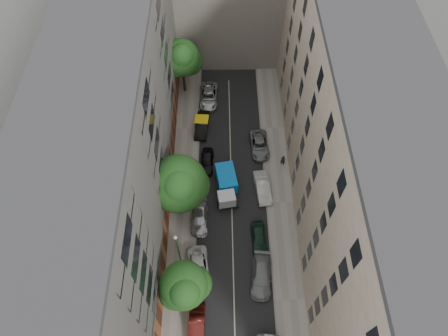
{
  "coord_description": "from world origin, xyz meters",
  "views": [
    {
      "loc": [
        -1.11,
        -22.01,
        40.25
      ],
      "look_at": [
        -0.87,
        0.84,
        6.0
      ],
      "focal_mm": 32.0,
      "sensor_mm": 36.0,
      "label": 1
    }
  ],
  "objects_px": {
    "car_left_6": "(209,96)",
    "lamp_post": "(178,247)",
    "car_left_5": "(202,125)",
    "tree_near": "(185,287)",
    "car_left_1": "(197,325)",
    "car_right_3": "(263,187)",
    "car_left_2": "(198,267)",
    "car_right_4": "(259,145)",
    "tarp_truck": "(226,185)",
    "car_left_3": "(200,218)",
    "car_right_1": "(261,276)",
    "car_right_2": "(259,238)",
    "car_left_4": "(207,161)",
    "pedestrian": "(283,160)",
    "tree_far": "(182,59)",
    "tree_mid": "(180,185)"
  },
  "relations": [
    {
      "from": "lamp_post",
      "to": "car_right_3",
      "type": "bearing_deg",
      "value": 43.23
    },
    {
      "from": "car_left_5",
      "to": "pedestrian",
      "type": "distance_m",
      "value": 11.39
    },
    {
      "from": "car_left_5",
      "to": "car_right_2",
      "type": "distance_m",
      "value": 16.86
    },
    {
      "from": "car_right_2",
      "to": "car_left_1",
      "type": "bearing_deg",
      "value": -128.25
    },
    {
      "from": "car_left_2",
      "to": "tree_mid",
      "type": "xyz_separation_m",
      "value": [
        -1.77,
        6.69,
        5.2
      ]
    },
    {
      "from": "car_right_4",
      "to": "car_left_1",
      "type": "bearing_deg",
      "value": -112.52
    },
    {
      "from": "car_right_4",
      "to": "lamp_post",
      "type": "xyz_separation_m",
      "value": [
        -9.05,
        -14.71,
        3.29
      ]
    },
    {
      "from": "car_left_6",
      "to": "car_left_4",
      "type": "bearing_deg",
      "value": -88.77
    },
    {
      "from": "car_right_1",
      "to": "pedestrian",
      "type": "height_order",
      "value": "pedestrian"
    },
    {
      "from": "car_left_6",
      "to": "lamp_post",
      "type": "relative_size",
      "value": 0.84
    },
    {
      "from": "car_left_3",
      "to": "car_left_5",
      "type": "xyz_separation_m",
      "value": [
        0.0,
        13.2,
        0.1
      ]
    },
    {
      "from": "car_right_2",
      "to": "tree_mid",
      "type": "distance_m",
      "value": 10.29
    },
    {
      "from": "car_right_4",
      "to": "tree_mid",
      "type": "xyz_separation_m",
      "value": [
        -8.97,
        -8.91,
        5.19
      ]
    },
    {
      "from": "car_left_3",
      "to": "car_right_3",
      "type": "relative_size",
      "value": 0.99
    },
    {
      "from": "car_right_4",
      "to": "tree_far",
      "type": "xyz_separation_m",
      "value": [
        -9.62,
        9.89,
        5.08
      ]
    },
    {
      "from": "car_left_4",
      "to": "pedestrian",
      "type": "bearing_deg",
      "value": 1.97
    },
    {
      "from": "car_left_5",
      "to": "car_right_4",
      "type": "xyz_separation_m",
      "value": [
        7.2,
        -3.2,
        -0.09
      ]
    },
    {
      "from": "car_left_3",
      "to": "car_left_6",
      "type": "height_order",
      "value": "car_left_6"
    },
    {
      "from": "car_left_2",
      "to": "car_right_1",
      "type": "height_order",
      "value": "car_right_1"
    },
    {
      "from": "car_left_3",
      "to": "pedestrian",
      "type": "distance_m",
      "value": 12.34
    },
    {
      "from": "tarp_truck",
      "to": "car_left_6",
      "type": "relative_size",
      "value": 1.05
    },
    {
      "from": "car_left_6",
      "to": "tree_mid",
      "type": "relative_size",
      "value": 0.58
    },
    {
      "from": "car_right_2",
      "to": "lamp_post",
      "type": "distance_m",
      "value": 9.18
    },
    {
      "from": "car_left_5",
      "to": "car_left_6",
      "type": "distance_m",
      "value": 5.21
    },
    {
      "from": "car_right_3",
      "to": "lamp_post",
      "type": "bearing_deg",
      "value": -143.69
    },
    {
      "from": "tarp_truck",
      "to": "tree_far",
      "type": "height_order",
      "value": "tree_far"
    },
    {
      "from": "tarp_truck",
      "to": "tree_near",
      "type": "xyz_separation_m",
      "value": [
        -3.9,
        -12.79,
        3.59
      ]
    },
    {
      "from": "car_left_2",
      "to": "tree_far",
      "type": "relative_size",
      "value": 0.56
    },
    {
      "from": "car_left_4",
      "to": "tarp_truck",
      "type": "bearing_deg",
      "value": -55.47
    },
    {
      "from": "car_left_4",
      "to": "tree_near",
      "type": "height_order",
      "value": "tree_near"
    },
    {
      "from": "car_right_2",
      "to": "tree_near",
      "type": "bearing_deg",
      "value": -140.52
    },
    {
      "from": "tree_near",
      "to": "car_right_4",
      "type": "bearing_deg",
      "value": 66.8
    },
    {
      "from": "tree_near",
      "to": "car_left_2",
      "type": "bearing_deg",
      "value": 74.71
    },
    {
      "from": "car_left_5",
      "to": "tree_near",
      "type": "xyz_separation_m",
      "value": [
        -0.9,
        -22.11,
        4.15
      ]
    },
    {
      "from": "car_left_1",
      "to": "car_right_3",
      "type": "bearing_deg",
      "value": 66.64
    },
    {
      "from": "car_right_4",
      "to": "tree_near",
      "type": "height_order",
      "value": "tree_near"
    },
    {
      "from": "car_left_2",
      "to": "car_right_1",
      "type": "relative_size",
      "value": 0.95
    },
    {
      "from": "car_left_2",
      "to": "car_right_3",
      "type": "distance_m",
      "value": 11.84
    },
    {
      "from": "car_right_3",
      "to": "tree_near",
      "type": "distance_m",
      "value": 15.64
    },
    {
      "from": "car_left_2",
      "to": "tree_far",
      "type": "height_order",
      "value": "tree_far"
    },
    {
      "from": "car_left_6",
      "to": "lamp_post",
      "type": "xyz_separation_m",
      "value": [
        -2.65,
        -23.06,
        3.23
      ]
    },
    {
      "from": "car_left_3",
      "to": "car_right_1",
      "type": "bearing_deg",
      "value": -45.44
    },
    {
      "from": "car_left_2",
      "to": "tree_near",
      "type": "height_order",
      "value": "tree_near"
    },
    {
      "from": "car_left_6",
      "to": "car_right_3",
      "type": "relative_size",
      "value": 1.16
    },
    {
      "from": "car_left_1",
      "to": "car_left_5",
      "type": "bearing_deg",
      "value": 92.28
    },
    {
      "from": "car_left_4",
      "to": "lamp_post",
      "type": "height_order",
      "value": "lamp_post"
    },
    {
      "from": "car_left_3",
      "to": "car_right_2",
      "type": "xyz_separation_m",
      "value": [
        6.4,
        -2.4,
        0.03
      ]
    },
    {
      "from": "tree_near",
      "to": "lamp_post",
      "type": "distance_m",
      "value": 4.41
    },
    {
      "from": "car_left_5",
      "to": "car_left_2",
      "type": "bearing_deg",
      "value": -84.35
    },
    {
      "from": "lamp_post",
      "to": "pedestrian",
      "type": "relative_size",
      "value": 3.82
    }
  ]
}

